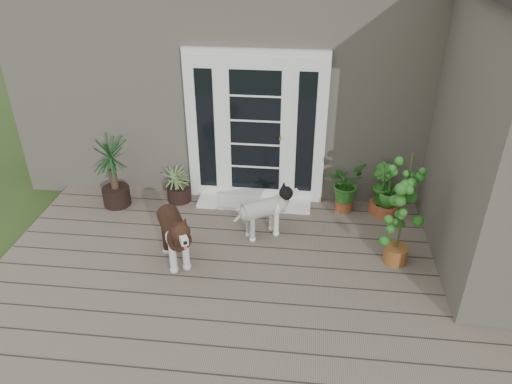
# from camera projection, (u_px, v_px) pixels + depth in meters

# --- Properties ---
(deck) EXTENTS (6.20, 4.60, 0.12)m
(deck) POSITION_uv_depth(u_px,v_px,m) (251.00, 306.00, 5.27)
(deck) COLOR #6B5B4C
(deck) RESTS_ON ground
(house_main) EXTENTS (7.40, 4.00, 3.10)m
(house_main) POSITION_uv_depth(u_px,v_px,m) (281.00, 63.00, 8.18)
(house_main) COLOR #665E54
(house_main) RESTS_ON ground
(door_unit) EXTENTS (1.90, 0.14, 2.15)m
(door_unit) POSITION_uv_depth(u_px,v_px,m) (256.00, 129.00, 6.61)
(door_unit) COLOR white
(door_unit) RESTS_ON deck
(door_step) EXTENTS (1.60, 0.40, 0.05)m
(door_step) POSITION_uv_depth(u_px,v_px,m) (254.00, 203.00, 6.97)
(door_step) COLOR white
(door_step) RESTS_ON deck
(brindle_dog) EXTENTS (0.73, 0.92, 0.71)m
(brindle_dog) POSITION_uv_depth(u_px,v_px,m) (174.00, 236.00, 5.67)
(brindle_dog) COLOR #371F14
(brindle_dog) RESTS_ON deck
(white_dog) EXTENTS (0.78, 0.62, 0.60)m
(white_dog) POSITION_uv_depth(u_px,v_px,m) (263.00, 216.00, 6.16)
(white_dog) COLOR silver
(white_dog) RESTS_ON deck
(spider_plant) EXTENTS (0.62, 0.62, 0.60)m
(spider_plant) POSITION_uv_depth(u_px,v_px,m) (178.00, 182.00, 6.93)
(spider_plant) COLOR #9DB971
(spider_plant) RESTS_ON deck
(yucca) EXTENTS (0.88, 0.88, 1.05)m
(yucca) POSITION_uv_depth(u_px,v_px,m) (113.00, 172.00, 6.72)
(yucca) COLOR black
(yucca) RESTS_ON deck
(herb_a) EXTENTS (0.70, 0.70, 0.64)m
(herb_a) POSITION_uv_depth(u_px,v_px,m) (345.00, 190.00, 6.70)
(herb_a) COLOR #1E5E1B
(herb_a) RESTS_ON deck
(herb_b) EXTENTS (0.44, 0.44, 0.51)m
(herb_b) POSITION_uv_depth(u_px,v_px,m) (380.00, 196.00, 6.68)
(herb_b) COLOR #19571E
(herb_b) RESTS_ON deck
(herb_c) EXTENTS (0.49, 0.49, 0.54)m
(herb_c) POSITION_uv_depth(u_px,v_px,m) (388.00, 198.00, 6.59)
(herb_c) COLOR #1D621C
(herb_c) RESTS_ON deck
(sapling) EXTENTS (0.55, 0.55, 1.48)m
(sapling) POSITION_uv_depth(u_px,v_px,m) (404.00, 209.00, 5.47)
(sapling) COLOR #295919
(sapling) RESTS_ON deck
(clog_left) EXTENTS (0.20, 0.31, 0.09)m
(clog_left) POSITION_uv_depth(u_px,v_px,m) (262.00, 208.00, 6.80)
(clog_left) COLOR #16391C
(clog_left) RESTS_ON deck
(clog_right) EXTENTS (0.28, 0.36, 0.10)m
(clog_right) POSITION_uv_depth(u_px,v_px,m) (281.00, 204.00, 6.88)
(clog_right) COLOR #13311B
(clog_right) RESTS_ON deck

